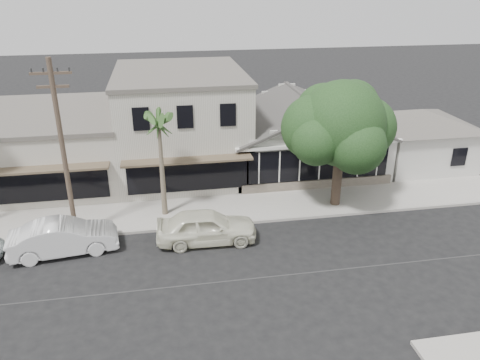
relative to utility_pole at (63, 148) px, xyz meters
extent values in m
plane|color=black|center=(9.00, -5.20, -4.79)|extent=(140.00, 140.00, 0.00)
cube|color=#9E9991|center=(1.00, 1.55, -4.71)|extent=(90.00, 3.50, 0.15)
cube|color=silver|center=(14.00, 7.30, -3.29)|extent=(10.00, 8.00, 3.00)
cube|color=black|center=(14.00, 3.24, -3.04)|extent=(8.80, 0.10, 2.00)
cube|color=#60564C|center=(14.00, 3.25, -4.44)|extent=(9.60, 0.18, 0.70)
cube|color=silver|center=(22.20, 6.30, -3.29)|extent=(6.00, 6.00, 3.00)
cube|color=beige|center=(6.00, 8.30, -1.54)|extent=(8.00, 10.00, 6.50)
cube|color=#B9B3A6|center=(-3.00, 8.30, -2.69)|extent=(10.00, 10.00, 4.20)
cylinder|color=brown|center=(0.00, 0.00, -0.29)|extent=(0.24, 0.24, 9.00)
cube|color=brown|center=(0.00, 0.00, 3.51)|extent=(1.80, 0.12, 0.12)
cube|color=brown|center=(0.00, 0.00, 2.91)|extent=(1.40, 0.12, 0.12)
imported|color=silver|center=(6.53, -1.68, -3.94)|extent=(5.03, 2.18, 1.69)
imported|color=white|center=(-0.29, -1.51, -3.97)|extent=(5.18, 2.37, 1.65)
cylinder|color=#4A3A2D|center=(14.29, 1.02, -3.35)|extent=(0.54, 0.54, 2.88)
sphere|color=#193415|center=(14.29, 1.02, 0.17)|extent=(4.68, 4.68, 4.68)
sphere|color=#193415|center=(15.91, 1.56, -0.28)|extent=(3.42, 3.42, 3.42)
sphere|color=#193415|center=(12.85, 1.38, -0.10)|extent=(3.60, 3.60, 3.60)
sphere|color=#193415|center=(14.65, -0.33, -0.64)|extent=(3.06, 3.06, 3.06)
sphere|color=#193415|center=(13.75, 2.46, 0.44)|extent=(3.24, 3.24, 3.24)
sphere|color=#193415|center=(15.37, 2.28, 0.80)|extent=(2.88, 2.88, 2.88)
sphere|color=#193415|center=(12.67, 0.30, -0.46)|extent=(2.70, 2.70, 2.70)
cone|color=#726651|center=(4.54, 1.46, -2.20)|extent=(0.32, 0.32, 5.17)
camera|label=1|loc=(4.64, -21.99, 7.40)|focal=35.00mm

